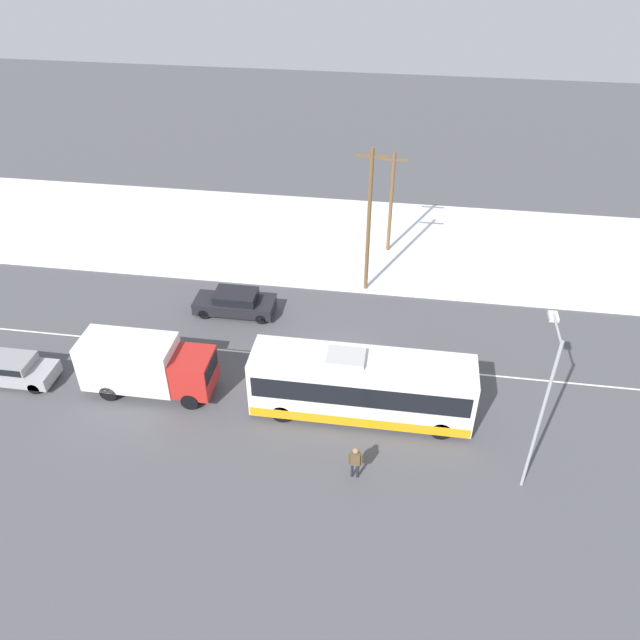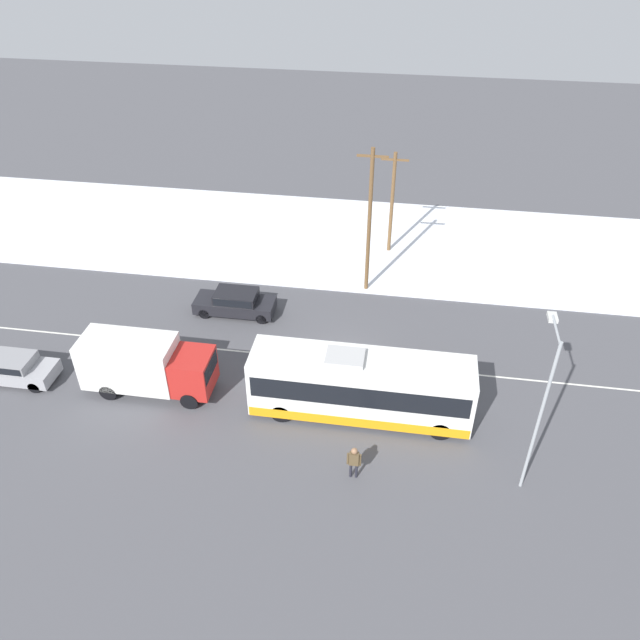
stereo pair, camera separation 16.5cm
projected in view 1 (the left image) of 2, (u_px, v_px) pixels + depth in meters
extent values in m
plane|color=#4C4C51|center=(342.00, 361.00, 34.09)|extent=(120.00, 120.00, 0.00)
cube|color=silver|center=(364.00, 242.00, 44.95)|extent=(80.00, 13.38, 0.12)
cube|color=silver|center=(342.00, 361.00, 34.09)|extent=(60.00, 0.12, 0.00)
cube|color=white|center=(361.00, 385.00, 29.84)|extent=(10.62, 2.55, 3.02)
cube|color=black|center=(362.00, 379.00, 29.63)|extent=(10.20, 2.57, 1.15)
cube|color=orange|center=(360.00, 404.00, 30.57)|extent=(10.52, 2.57, 0.54)
cube|color=#B2B2B2|center=(346.00, 357.00, 28.98)|extent=(1.80, 1.40, 0.24)
cylinder|color=black|center=(441.00, 430.00, 29.22)|extent=(1.00, 0.28, 1.00)
cylinder|color=black|center=(441.00, 397.00, 31.03)|extent=(1.00, 0.28, 1.00)
cylinder|color=black|center=(282.00, 413.00, 30.13)|extent=(1.00, 0.28, 1.00)
cylinder|color=black|center=(290.00, 382.00, 31.95)|extent=(1.00, 0.28, 1.00)
cube|color=silver|center=(130.00, 361.00, 31.30)|extent=(4.71, 2.30, 2.56)
cube|color=red|center=(194.00, 372.00, 31.07)|extent=(1.90, 2.18, 1.99)
cube|color=black|center=(211.00, 368.00, 30.73)|extent=(0.06, 1.95, 0.88)
cylinder|color=black|center=(190.00, 401.00, 30.86)|extent=(0.90, 0.26, 0.90)
cylinder|color=black|center=(202.00, 375.00, 32.50)|extent=(0.90, 0.26, 0.90)
cylinder|color=black|center=(109.00, 393.00, 31.37)|extent=(0.90, 0.26, 0.90)
cylinder|color=black|center=(125.00, 367.00, 33.01)|extent=(0.90, 0.26, 0.90)
cube|color=black|center=(235.00, 305.00, 37.46)|extent=(4.80, 1.80, 0.71)
cube|color=black|center=(236.00, 296.00, 37.07)|extent=(2.49, 1.66, 0.59)
cube|color=black|center=(236.00, 296.00, 37.06)|extent=(2.29, 1.69, 0.47)
cylinder|color=black|center=(204.00, 314.00, 37.18)|extent=(0.64, 0.22, 0.64)
cylinder|color=black|center=(212.00, 299.00, 38.45)|extent=(0.64, 0.22, 0.64)
cylinder|color=black|center=(261.00, 319.00, 36.76)|extent=(0.64, 0.22, 0.64)
cylinder|color=black|center=(267.00, 304.00, 38.03)|extent=(0.64, 0.22, 0.64)
cube|color=#9E9EA3|center=(17.00, 372.00, 32.48)|extent=(4.08, 1.80, 0.72)
cube|color=gray|center=(12.00, 363.00, 32.14)|extent=(2.12, 1.66, 0.50)
cube|color=black|center=(11.00, 362.00, 32.13)|extent=(1.95, 1.69, 0.40)
cylinder|color=black|center=(34.00, 388.00, 31.84)|extent=(0.64, 0.22, 0.64)
cylinder|color=black|center=(50.00, 368.00, 33.11)|extent=(0.64, 0.22, 0.64)
cylinder|color=black|center=(1.00, 363.00, 33.44)|extent=(0.64, 0.22, 0.64)
cylinder|color=#23232D|center=(352.00, 470.00, 27.40)|extent=(0.12, 0.12, 0.82)
cylinder|color=#23232D|center=(358.00, 470.00, 27.37)|extent=(0.12, 0.12, 0.82)
cube|color=brown|center=(355.00, 458.00, 26.94)|extent=(0.43, 0.23, 0.68)
sphere|color=#8E6647|center=(356.00, 451.00, 26.66)|extent=(0.28, 0.28, 0.28)
cylinder|color=brown|center=(349.00, 458.00, 27.00)|extent=(0.11, 0.11, 0.64)
cylinder|color=brown|center=(362.00, 460.00, 26.93)|extent=(0.11, 0.11, 0.64)
cylinder|color=#9EA3A8|center=(540.00, 420.00, 24.93)|extent=(0.14, 0.14, 7.93)
cylinder|color=#9EA3A8|center=(558.00, 329.00, 23.45)|extent=(0.10, 1.88, 0.10)
cube|color=silver|center=(553.00, 316.00, 24.24)|extent=(0.36, 0.60, 0.16)
cylinder|color=brown|center=(369.00, 224.00, 37.18)|extent=(0.24, 0.24, 9.37)
cube|color=brown|center=(372.00, 156.00, 34.73)|extent=(1.80, 0.12, 0.12)
cylinder|color=brown|center=(391.00, 204.00, 41.84)|extent=(0.24, 0.24, 7.22)
cube|color=brown|center=(394.00, 160.00, 40.02)|extent=(1.80, 0.12, 0.12)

